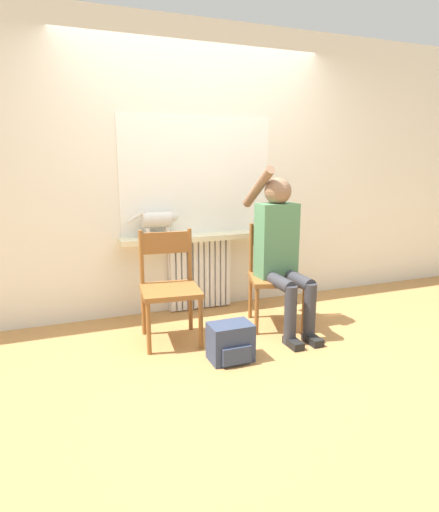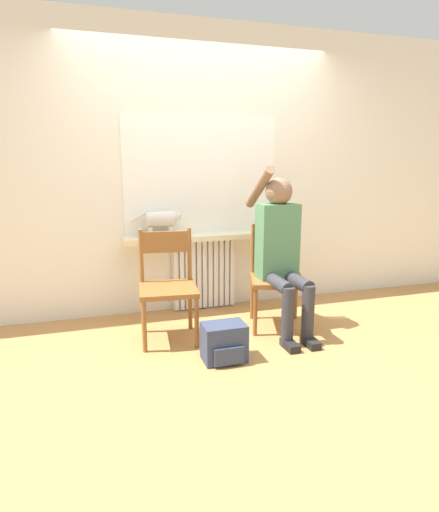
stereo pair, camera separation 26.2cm
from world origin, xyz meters
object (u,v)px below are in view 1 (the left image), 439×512
at_px(person, 281,246).
at_px(cat, 158,220).
at_px(chair_left, 169,285).
at_px(chair_right, 276,274).
at_px(backpack, 231,342).

bearing_deg(person, cat, 142.57).
height_order(chair_left, cat, cat).
relative_size(person, cat, 2.95).
distance_m(chair_left, cat, 0.74).
distance_m(chair_left, chair_right, 0.97).
bearing_deg(chair_left, cat, 90.23).
bearing_deg(cat, person, -37.43).
relative_size(chair_right, backpack, 2.85).
height_order(chair_right, cat, cat).
height_order(chair_right, backpack, chair_right).
bearing_deg(backpack, chair_right, 39.23).
xyz_separation_m(chair_right, person, (-0.01, -0.10, 0.27)).
xyz_separation_m(chair_right, backpack, (-0.66, -0.54, -0.32)).
bearing_deg(cat, chair_right, -32.78).
xyz_separation_m(chair_right, cat, (-0.91, 0.59, 0.46)).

